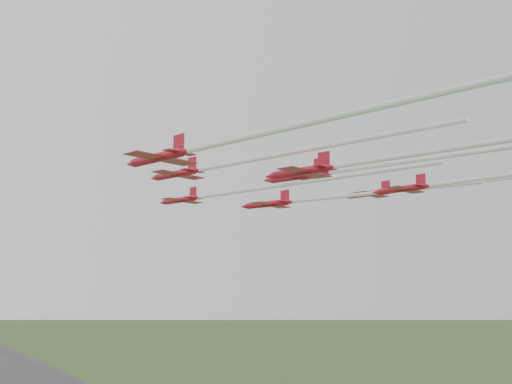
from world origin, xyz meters
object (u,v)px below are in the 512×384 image
jet_row3_left (235,140)px  jet_row3_mid (356,168)px  jet_row2_left (233,163)px  jet_row2_right (309,200)px  jet_row4_right (480,179)px  jet_lead (237,192)px  jet_row4_left (437,151)px  jet_row3_right (463,183)px

jet_row3_left → jet_row3_mid: 28.13m
jet_row2_left → jet_row2_right: 25.71m
jet_row3_mid → jet_row4_right: (14.69, -9.02, -1.70)m
jet_lead → jet_row4_right: bearing=-68.0°
jet_row4_left → jet_row4_right: 24.40m
jet_row3_mid → jet_row4_left: (-6.01, -21.90, -2.58)m
jet_lead → jet_row2_right: (14.88, 1.88, 0.04)m
jet_row3_mid → jet_row3_left: bearing=-177.9°
jet_row4_left → jet_row4_right: size_ratio=1.25×
jet_row3_left → jet_row3_right: 50.21m
jet_row2_left → jet_row4_right: bearing=-45.7°
jet_row2_left → jet_row4_right: size_ratio=0.98×
jet_row2_left → jet_row4_left: jet_row2_left is taller
jet_row2_left → jet_row2_right: bearing=12.5°
jet_row3_mid → jet_row4_left: size_ratio=0.74×
jet_row3_left → jet_row4_left: (19.37, -9.86, -1.06)m
jet_row3_left → jet_row2_left: bearing=45.5°
jet_row2_left → jet_row3_left: 20.09m
jet_row2_left → jet_row4_left: size_ratio=0.78×
jet_row2_right → jet_row2_left: bearing=-171.8°
jet_row2_right → jet_row3_right: size_ratio=0.69×
jet_row3_mid → jet_row4_right: bearing=-54.8°
jet_row4_left → jet_row4_right: (20.70, 12.88, 0.87)m
jet_row2_left → jet_row4_left: (10.66, -27.89, -2.69)m
jet_row3_right → jet_row4_left: bearing=-162.1°
jet_row2_left → jet_lead: bearing=40.4°
jet_row2_right → jet_row4_right: 30.42m
jet_row2_right → jet_row3_mid: (-4.95, -19.80, 1.57)m
jet_row3_left → jet_row3_mid: jet_row3_mid is taller
jet_row3_mid → jet_row3_right: bearing=-18.7°
jet_row2_right → jet_row3_left: (-30.32, -31.84, 0.06)m
jet_row3_mid → jet_row3_right: size_ratio=0.76×
jet_row2_left → jet_row4_right: jet_row2_left is taller
jet_row2_left → jet_row2_right: (21.62, 13.82, -1.69)m
jet_row2_left → jet_row3_mid: bearing=-39.9°
jet_row2_left → jet_row3_mid: jet_row3_mid is taller
jet_row2_right → jet_row3_mid: 20.47m
jet_row3_mid → jet_row2_left: bearing=137.0°
jet_row2_right → jet_row3_left: jet_row3_left is taller
jet_lead → jet_row3_left: size_ratio=0.94×
jet_lead → jet_row3_left: jet_row3_left is taller
jet_row3_right → jet_row3_left: bearing=174.5°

